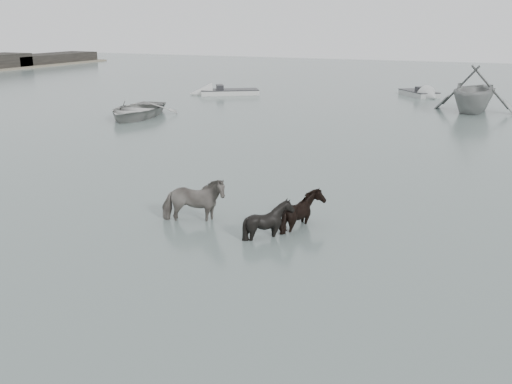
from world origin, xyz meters
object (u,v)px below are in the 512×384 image
pony_pinto (193,195)px  pony_black (269,213)px  pony_dark (303,204)px  rowboat_lead (136,108)px

pony_pinto → pony_black: (2.35, -0.22, -0.13)m
pony_dark → rowboat_lead: bearing=34.8°
pony_pinto → pony_dark: 3.06m
pony_pinto → rowboat_lead: 18.72m
pony_pinto → rowboat_lead: pony_pinto is taller
rowboat_lead → pony_pinto: bearing=-60.3°
pony_black → rowboat_lead: 20.45m
pony_dark → pony_black: 1.16m
pony_dark → rowboat_lead: pony_dark is taller
pony_pinto → pony_black: bearing=-117.6°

